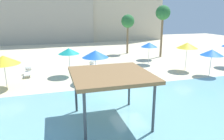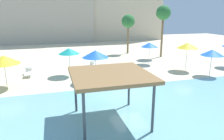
{
  "view_description": "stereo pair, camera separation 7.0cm",
  "coord_description": "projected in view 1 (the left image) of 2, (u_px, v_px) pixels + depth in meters",
  "views": [
    {
      "loc": [
        -5.31,
        -13.8,
        5.71
      ],
      "look_at": [
        -0.74,
        2.0,
        1.3
      ],
      "focal_mm": 33.66,
      "sensor_mm": 36.0,
      "label": 1
    },
    {
      "loc": [
        -5.25,
        -13.82,
        5.71
      ],
      "look_at": [
        -0.74,
        2.0,
        1.3
      ],
      "focal_mm": 33.66,
      "sensor_mm": 36.0,
      "label": 2
    }
  ],
  "objects": [
    {
      "name": "ground_plane",
      "position": [
        129.0,
        93.0,
        15.71
      ],
      "size": [
        80.0,
        80.0,
        0.0
      ],
      "primitive_type": "plane",
      "color": "beige"
    },
    {
      "name": "lagoon_water",
      "position": [
        165.0,
        128.0,
        10.83
      ],
      "size": [
        44.0,
        13.5,
        0.04
      ],
      "primitive_type": "cube",
      "color": "#7AB7C1",
      "rests_on": "ground"
    },
    {
      "name": "shade_pavilion",
      "position": [
        111.0,
        76.0,
        10.89
      ],
      "size": [
        4.04,
        4.04,
        2.75
      ],
      "color": "#42474C",
      "rests_on": "ground"
    },
    {
      "name": "beach_umbrella_blue_0",
      "position": [
        149.0,
        45.0,
        24.18
      ],
      "size": [
        1.93,
        1.93,
        2.53
      ],
      "color": "silver",
      "rests_on": "ground"
    },
    {
      "name": "beach_umbrella_yellow_1",
      "position": [
        3.0,
        60.0,
        16.17
      ],
      "size": [
        2.44,
        2.44,
        2.62
      ],
      "color": "silver",
      "rests_on": "ground"
    },
    {
      "name": "beach_umbrella_blue_2",
      "position": [
        95.0,
        54.0,
        17.69
      ],
      "size": [
        2.24,
        2.24,
        2.75
      ],
      "color": "silver",
      "rests_on": "ground"
    },
    {
      "name": "beach_umbrella_teal_4",
      "position": [
        69.0,
        51.0,
        19.51
      ],
      "size": [
        1.96,
        1.96,
        2.63
      ],
      "color": "silver",
      "rests_on": "ground"
    },
    {
      "name": "beach_umbrella_blue_5",
      "position": [
        212.0,
        52.0,
        19.55
      ],
      "size": [
        2.07,
        2.07,
        2.51
      ],
      "color": "silver",
      "rests_on": "ground"
    },
    {
      "name": "beach_umbrella_yellow_6",
      "position": [
        187.0,
        45.0,
        21.44
      ],
      "size": [
        2.12,
        2.12,
        2.88
      ],
      "color": "silver",
      "rests_on": "ground"
    },
    {
      "name": "lounge_chair_0",
      "position": [
        28.0,
        72.0,
        20.0
      ],
      "size": [
        0.61,
        1.9,
        0.74
      ],
      "rotation": [
        0.0,
        0.0,
        -1.57
      ],
      "color": "white",
      "rests_on": "ground"
    },
    {
      "name": "lounge_chair_2",
      "position": [
        95.0,
        65.0,
        22.93
      ],
      "size": [
        1.25,
        1.98,
        0.74
      ],
      "rotation": [
        0.0,
        0.0,
        -1.19
      ],
      "color": "white",
      "rests_on": "ground"
    },
    {
      "name": "palm_tree_0",
      "position": [
        163.0,
        14.0,
        27.4
      ],
      "size": [
        1.9,
        1.9,
        6.81
      ],
      "color": "brown",
      "rests_on": "ground"
    },
    {
      "name": "palm_tree_1",
      "position": [
        128.0,
        22.0,
        30.22
      ],
      "size": [
        1.9,
        1.9,
        5.64
      ],
      "color": "brown",
      "rests_on": "ground"
    }
  ]
}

